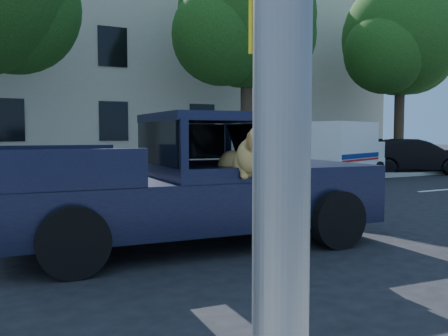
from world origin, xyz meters
The scene contains 9 objects.
ground centered at (0.00, 0.00, 0.00)m, with size 120.00×120.00×0.00m, color black.
far_sidewalk centered at (0.00, 9.20, 0.07)m, with size 60.00×4.00×0.15m, color gray.
lane_stripes centered at (2.00, 3.40, 0.01)m, with size 21.60×0.14×0.01m, color silver, non-canonical shape.
street_tree_mid centered at (5.03, 9.62, 5.71)m, with size 6.00×5.20×8.60m.
street_tree_right centered at (13.03, 9.62, 5.71)m, with size 6.00×5.20×8.60m.
building_main centered at (3.00, 16.50, 4.50)m, with size 26.00×6.00×9.00m, color #C0B59E.
pickup_truck centered at (-1.57, 0.19, 0.68)m, with size 5.74×3.05×2.01m.
mail_truck centered at (7.78, 7.43, 0.92)m, with size 4.23×3.17×2.11m.
parked_sedan centered at (11.99, 7.90, 0.73)m, with size 4.46×1.55×1.47m, color black.
Camera 1 is at (-4.56, -6.69, 1.71)m, focal length 40.00 mm.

